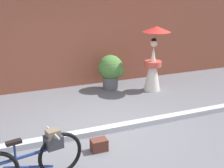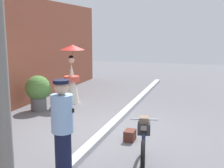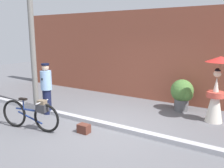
% 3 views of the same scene
% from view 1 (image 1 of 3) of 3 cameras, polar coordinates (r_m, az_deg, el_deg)
% --- Properties ---
extents(ground_plane, '(30.00, 30.00, 0.00)m').
position_cam_1_polar(ground_plane, '(6.36, -1.01, -9.19)').
color(ground_plane, slate).
extents(building_wall, '(14.00, 0.40, 3.36)m').
position_cam_1_polar(building_wall, '(9.00, -9.11, 10.02)').
color(building_wall, brown).
rests_on(building_wall, ground_plane).
extents(sidewalk_curb, '(14.00, 0.20, 0.12)m').
position_cam_1_polar(sidewalk_curb, '(6.34, -1.02, -8.71)').
color(sidewalk_curb, '#B2B2B7').
rests_on(sidewalk_curb, ground_plane).
extents(bicycle_near_officer, '(1.76, 0.52, 0.84)m').
position_cam_1_polar(bicycle_near_officer, '(4.80, -14.86, -13.81)').
color(bicycle_near_officer, black).
rests_on(bicycle_near_officer, ground_plane).
extents(person_with_parasol, '(0.80, 0.80, 1.88)m').
position_cam_1_polar(person_with_parasol, '(8.65, 7.99, 4.77)').
color(person_with_parasol, silver).
rests_on(person_with_parasol, ground_plane).
extents(potted_plant_by_door, '(0.75, 0.73, 1.03)m').
position_cam_1_polar(potted_plant_by_door, '(8.74, -0.12, 2.69)').
color(potted_plant_by_door, '#59595B').
rests_on(potted_plant_by_door, ground_plane).
extents(backpack_on_pavement, '(0.30, 0.21, 0.23)m').
position_cam_1_polar(backpack_on_pavement, '(5.66, -2.47, -11.59)').
color(backpack_on_pavement, '#592D23').
rests_on(backpack_on_pavement, ground_plane).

